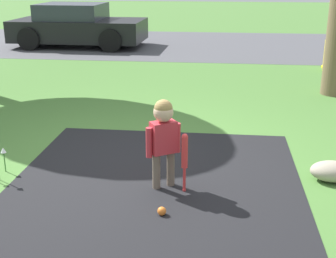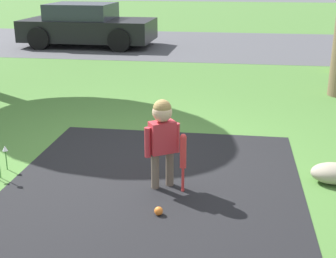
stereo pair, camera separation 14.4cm
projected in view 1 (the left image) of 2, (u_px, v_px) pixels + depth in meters
ground_plane at (138, 158)px, 5.70m from camera, size 60.00×60.00×0.00m
street_strip at (191, 44)px, 14.39m from camera, size 40.00×6.00×0.01m
child at (163, 131)px, 4.75m from camera, size 0.34×0.26×0.95m
baseball_bat at (185, 155)px, 4.71m from camera, size 0.07×0.07×0.63m
sports_ball at (162, 211)px, 4.36m from camera, size 0.08×0.08×0.08m
fire_hydrant at (329, 54)px, 10.52m from camera, size 0.29×0.26×0.79m
parked_car at (78, 26)px, 13.86m from camera, size 3.87×2.12×1.24m
edging_rock at (333, 171)px, 5.05m from camera, size 0.48×0.33×0.22m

